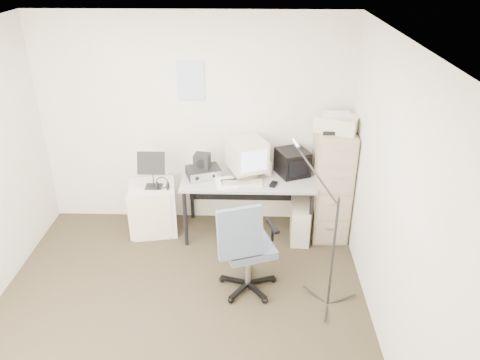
{
  "coord_description": "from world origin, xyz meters",
  "views": [
    {
      "loc": [
        0.67,
        -3.3,
        3.12
      ],
      "look_at": [
        0.55,
        0.95,
        0.95
      ],
      "focal_mm": 35.0,
      "sensor_mm": 36.0,
      "label": 1
    }
  ],
  "objects_px": {
    "desk": "(248,205)",
    "office_chair": "(248,245)",
    "filing_cabinet": "(331,183)",
    "side_cart": "(154,208)"
  },
  "relations": [
    {
      "from": "filing_cabinet",
      "to": "side_cart",
      "type": "bearing_deg",
      "value": -178.43
    },
    {
      "from": "desk",
      "to": "office_chair",
      "type": "height_order",
      "value": "office_chair"
    },
    {
      "from": "filing_cabinet",
      "to": "desk",
      "type": "relative_size",
      "value": 0.87
    },
    {
      "from": "side_cart",
      "to": "desk",
      "type": "bearing_deg",
      "value": -9.2
    },
    {
      "from": "desk",
      "to": "side_cart",
      "type": "relative_size",
      "value": 2.35
    },
    {
      "from": "office_chair",
      "to": "side_cart",
      "type": "relative_size",
      "value": 1.63
    },
    {
      "from": "filing_cabinet",
      "to": "desk",
      "type": "xyz_separation_m",
      "value": [
        -0.95,
        -0.03,
        -0.29
      ]
    },
    {
      "from": "filing_cabinet",
      "to": "desk",
      "type": "bearing_deg",
      "value": -178.19
    },
    {
      "from": "office_chair",
      "to": "side_cart",
      "type": "distance_m",
      "value": 1.52
    },
    {
      "from": "desk",
      "to": "office_chair",
      "type": "bearing_deg",
      "value": -89.25
    }
  ]
}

